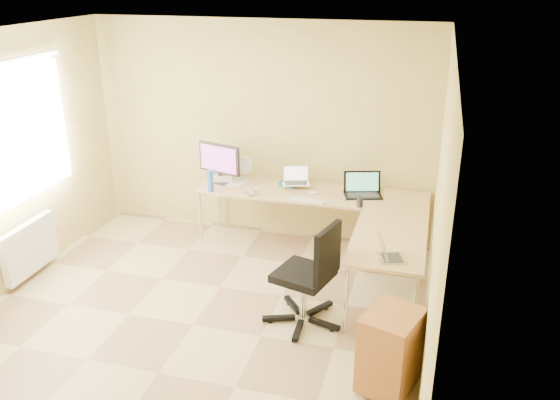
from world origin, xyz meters
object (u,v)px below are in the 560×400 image
(monitor, at_px, (220,163))
(laptop_center, at_px, (296,176))
(desk_return, at_px, (387,271))
(mug, at_px, (253,192))
(laptop_black, at_px, (363,185))
(cabinet, at_px, (390,350))
(keyboard, at_px, (307,200))
(office_chair, at_px, (303,275))
(laptop_return, at_px, (393,249))
(desk_main, at_px, (311,221))
(desk_fan, at_px, (245,169))
(water_bottle, at_px, (210,181))

(monitor, distance_m, laptop_center, 0.93)
(desk_return, height_order, mug, mug)
(laptop_black, relative_size, cabinet, 0.64)
(desk_return, height_order, keyboard, keyboard)
(desk_return, xyz_separation_m, office_chair, (-0.72, -0.51, 0.13))
(laptop_black, xyz_separation_m, cabinet, (0.54, -2.27, -0.50))
(laptop_center, distance_m, cabinet, 2.73)
(desk_return, distance_m, laptop_return, 0.63)
(desk_main, relative_size, mug, 27.74)
(laptop_center, bearing_deg, keyboard, -77.40)
(keyboard, distance_m, cabinet, 2.28)
(keyboard, height_order, mug, mug)
(laptop_center, xyz_separation_m, laptop_return, (1.24, -1.51, -0.05))
(laptop_center, bearing_deg, desk_main, -37.61)
(office_chair, bearing_deg, keyboard, 117.37)
(laptop_center, distance_m, laptop_return, 1.95)
(mug, xyz_separation_m, desk_fan, (-0.26, 0.50, 0.09))
(desk_return, relative_size, office_chair, 1.25)
(mug, bearing_deg, office_chair, -54.36)
(laptop_return, xyz_separation_m, cabinet, (0.09, -0.82, -0.46))
(laptop_center, bearing_deg, water_bottle, -174.94)
(desk_return, bearing_deg, office_chair, -144.74)
(desk_return, relative_size, laptop_black, 3.12)
(desk_main, xyz_separation_m, keyboard, (0.01, -0.30, 0.37))
(laptop_black, xyz_separation_m, keyboard, (-0.58, -0.32, -0.12))
(laptop_black, bearing_deg, desk_fan, 156.27)
(keyboard, height_order, water_bottle, water_bottle)
(laptop_black, relative_size, mug, 4.37)
(laptop_center, xyz_separation_m, cabinet, (1.33, -2.32, -0.52))
(keyboard, height_order, cabinet, keyboard)
(desk_return, xyz_separation_m, mug, (-1.59, 0.70, 0.41))
(monitor, xyz_separation_m, laptop_center, (0.92, 0.07, -0.09))
(laptop_black, xyz_separation_m, mug, (-1.20, -0.32, -0.09))
(desk_fan, bearing_deg, mug, -56.93)
(desk_main, height_order, cabinet, desk_main)
(desk_fan, height_order, laptop_return, desk_fan)
(laptop_black, distance_m, laptop_return, 1.52)
(desk_return, relative_size, desk_fan, 4.80)
(monitor, relative_size, laptop_center, 1.81)
(desk_return, xyz_separation_m, monitor, (-2.10, 1.01, 0.61))
(desk_main, xyz_separation_m, desk_return, (0.98, -1.00, 0.00))
(desk_return, height_order, office_chair, office_chair)
(desk_main, bearing_deg, desk_fan, 167.11)
(mug, bearing_deg, desk_fan, 117.68)
(monitor, height_order, keyboard, monitor)
(desk_main, bearing_deg, water_bottle, -165.20)
(keyboard, relative_size, laptop_return, 1.39)
(desk_return, bearing_deg, laptop_center, 137.65)
(monitor, distance_m, water_bottle, 0.33)
(desk_fan, bearing_deg, keyboard, -24.07)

